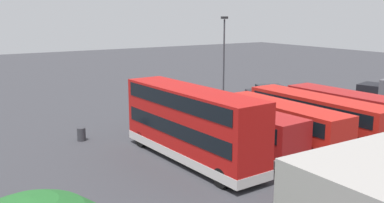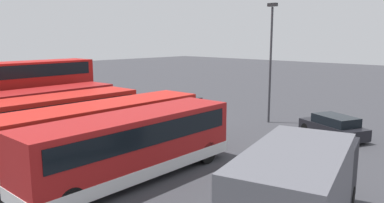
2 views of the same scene
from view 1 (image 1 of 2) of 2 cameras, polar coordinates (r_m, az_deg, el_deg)
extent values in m
plane|color=#38383D|center=(39.28, 0.50, -1.60)|extent=(140.00, 140.00, 0.00)
cube|color=#A51919|center=(35.66, 20.03, -0.97)|extent=(2.94, 10.50, 2.60)
cube|color=silver|center=(35.89, 19.91, -2.57)|extent=(2.98, 10.54, 0.55)
cube|color=black|center=(35.54, 20.09, -0.03)|extent=(2.97, 9.70, 0.90)
cube|color=black|center=(38.72, 13.80, 1.27)|extent=(2.25, 0.14, 1.10)
cylinder|color=black|center=(37.31, 14.15, -1.81)|extent=(0.34, 1.11, 1.10)
cylinder|color=black|center=(39.00, 16.34, -1.35)|extent=(0.34, 1.11, 1.10)
cylinder|color=black|center=(33.00, 24.13, -4.26)|extent=(0.34, 1.11, 1.10)
cube|color=red|center=(33.45, 16.22, -1.53)|extent=(2.84, 11.83, 2.60)
cube|color=silver|center=(33.69, 16.12, -3.23)|extent=(2.88, 11.87, 0.55)
cube|color=black|center=(33.33, 16.28, -0.53)|extent=(2.88, 11.03, 0.90)
cube|color=black|center=(37.29, 9.32, 1.06)|extent=(2.25, 0.12, 1.10)
cylinder|color=black|center=(35.87, 9.48, -2.15)|extent=(0.33, 1.11, 1.10)
cylinder|color=black|center=(37.42, 11.99, -1.67)|extent=(0.33, 1.11, 1.10)
cylinder|color=black|center=(30.26, 21.24, -5.42)|extent=(0.33, 1.11, 1.10)
cylinder|color=black|center=(32.08, 23.56, -4.65)|extent=(0.33, 1.11, 1.10)
cube|color=red|center=(30.21, 11.83, -2.71)|extent=(2.75, 10.24, 2.60)
cube|color=silver|center=(30.48, 11.75, -4.58)|extent=(2.79, 10.28, 0.55)
cube|color=black|center=(30.07, 11.87, -1.60)|extent=(2.79, 9.44, 0.90)
cube|color=black|center=(33.76, 5.68, 0.05)|extent=(2.25, 0.10, 1.10)
cylinder|color=black|center=(32.39, 5.68, -3.55)|extent=(0.32, 1.11, 1.10)
cylinder|color=black|center=(33.82, 8.64, -2.97)|extent=(0.32, 1.11, 1.10)
cylinder|color=black|center=(27.33, 15.60, -6.85)|extent=(0.32, 1.11, 1.10)
cylinder|color=black|center=(29.01, 18.53, -5.94)|extent=(0.32, 1.11, 1.10)
cube|color=#A51919|center=(28.55, 6.11, -3.37)|extent=(3.16, 10.20, 2.60)
cube|color=silver|center=(28.83, 6.06, -5.34)|extent=(3.20, 10.24, 0.55)
cube|color=black|center=(28.40, 6.13, -2.20)|extent=(3.17, 9.40, 0.90)
cube|color=black|center=(32.22, 0.10, -0.46)|extent=(2.25, 0.20, 1.10)
cylinder|color=black|center=(30.87, -0.02, -4.26)|extent=(0.37, 1.12, 1.10)
cylinder|color=black|center=(32.20, 3.22, -3.60)|extent=(0.37, 1.12, 1.10)
cylinder|color=black|center=(25.64, 9.65, -7.82)|extent=(0.37, 1.12, 1.10)
cylinder|color=black|center=(27.22, 13.00, -6.79)|extent=(0.37, 1.12, 1.10)
cube|color=#B71411|center=(26.25, -0.13, -2.84)|extent=(3.14, 11.58, 4.20)
cube|color=silver|center=(26.77, -0.13, -6.62)|extent=(3.18, 11.62, 0.55)
cube|color=black|center=(26.30, -0.13, -3.26)|extent=(3.15, 10.79, 0.90)
cube|color=black|center=(25.91, -0.13, 0.37)|extent=(3.15, 10.79, 0.90)
cube|color=black|center=(31.05, -6.30, -1.00)|extent=(2.25, 0.18, 1.10)
cylinder|color=black|center=(29.74, -6.77, -4.97)|extent=(0.36, 1.11, 1.10)
cylinder|color=black|center=(30.83, -3.09, -4.30)|extent=(0.36, 1.11, 1.10)
cylinder|color=black|center=(22.92, 3.91, -10.08)|extent=(0.36, 1.11, 1.10)
cylinder|color=black|center=(24.32, 8.07, -8.86)|extent=(0.36, 1.11, 1.10)
cube|color=black|center=(43.16, 22.71, 0.73)|extent=(2.93, 2.57, 2.20)
cylinder|color=black|center=(42.30, 22.07, -0.81)|extent=(0.53, 1.04, 1.00)
cylinder|color=black|center=(44.39, 23.11, -0.33)|extent=(0.53, 1.04, 1.00)
cube|color=black|center=(47.06, 9.93, 1.12)|extent=(4.76, 3.42, 0.70)
cube|color=black|center=(47.01, 10.18, 1.87)|extent=(3.08, 2.56, 0.55)
cylinder|color=black|center=(45.86, 8.34, 0.63)|extent=(0.67, 0.46, 0.64)
cylinder|color=black|center=(47.36, 7.77, 0.99)|extent=(0.67, 0.46, 0.64)
cylinder|color=black|center=(46.90, 12.09, 0.74)|extent=(0.67, 0.46, 0.64)
cylinder|color=black|center=(48.37, 11.41, 1.09)|extent=(0.67, 0.46, 0.64)
cube|color=#1E479E|center=(39.01, -2.44, -0.90)|extent=(4.74, 2.57, 0.70)
cube|color=black|center=(38.94, -2.17, 0.02)|extent=(2.94, 2.10, 0.55)
cylinder|color=black|center=(37.80, -4.37, -1.66)|extent=(0.67, 0.33, 0.64)
cylinder|color=black|center=(39.29, -5.09, -1.16)|extent=(0.67, 0.33, 0.64)
cylinder|color=black|center=(38.91, 0.25, -1.24)|extent=(0.67, 0.33, 0.64)
cylinder|color=black|center=(40.35, -0.62, -0.77)|extent=(0.67, 0.33, 0.64)
cylinder|color=#38383D|center=(43.85, 4.25, 5.34)|extent=(0.16, 0.16, 8.40)
cube|color=#262628|center=(43.58, 4.34, 11.04)|extent=(0.70, 0.30, 0.24)
cylinder|color=#333338|center=(31.94, -14.46, -4.23)|extent=(0.60, 0.60, 0.95)
camera|label=2|loc=(42.40, 42.14, 4.95)|focal=34.93mm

